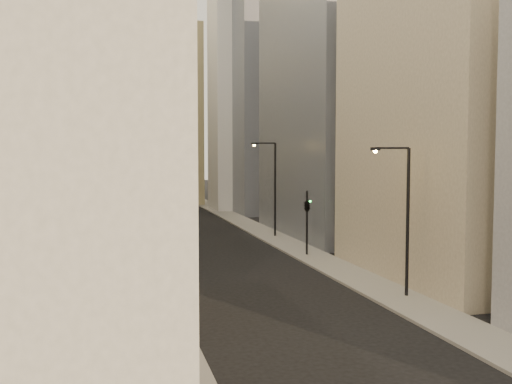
% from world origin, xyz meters
% --- Properties ---
extents(sidewalk_left, '(3.00, 140.00, 0.15)m').
position_xyz_m(sidewalk_left, '(-6.50, 55.00, 0.07)').
color(sidewalk_left, gray).
rests_on(sidewalk_left, ground).
extents(sidewalk_right, '(3.00, 140.00, 0.15)m').
position_xyz_m(sidewalk_right, '(6.50, 55.00, 0.07)').
color(sidewalk_right, gray).
rests_on(sidewalk_right, ground).
extents(left_bldg_beige, '(8.00, 12.00, 16.00)m').
position_xyz_m(left_bldg_beige, '(-12.00, 26.00, 8.00)').
color(left_bldg_beige, tan).
rests_on(left_bldg_beige, ground).
extents(left_bldg_grey, '(8.00, 16.00, 20.00)m').
position_xyz_m(left_bldg_grey, '(-12.00, 42.00, 10.00)').
color(left_bldg_grey, gray).
rests_on(left_bldg_grey, ground).
extents(left_bldg_tan, '(8.00, 18.00, 17.00)m').
position_xyz_m(left_bldg_tan, '(-12.00, 60.00, 8.50)').
color(left_bldg_tan, tan).
rests_on(left_bldg_tan, ground).
extents(left_bldg_wingrid, '(8.00, 20.00, 24.00)m').
position_xyz_m(left_bldg_wingrid, '(-12.00, 80.00, 12.00)').
color(left_bldg_wingrid, gray).
rests_on(left_bldg_wingrid, ground).
extents(right_bldg_beige, '(8.00, 16.00, 20.00)m').
position_xyz_m(right_bldg_beige, '(12.00, 30.00, 10.00)').
color(right_bldg_beige, tan).
rests_on(right_bldg_beige, ground).
extents(right_bldg_wingrid, '(8.00, 20.00, 26.00)m').
position_xyz_m(right_bldg_wingrid, '(12.00, 50.00, 13.00)').
color(right_bldg_wingrid, gray).
rests_on(right_bldg_wingrid, ground).
extents(highrise, '(21.00, 23.00, 51.20)m').
position_xyz_m(highrise, '(18.00, 78.00, 25.66)').
color(highrise, gray).
rests_on(highrise, ground).
extents(clock_tower, '(14.00, 14.00, 44.90)m').
position_xyz_m(clock_tower, '(-1.00, 92.00, 17.63)').
color(clock_tower, tan).
rests_on(clock_tower, ground).
extents(white_tower, '(8.00, 8.00, 41.50)m').
position_xyz_m(white_tower, '(10.00, 78.00, 18.61)').
color(white_tower, silver).
rests_on(white_tower, ground).
extents(streetlamp_mid, '(2.09, 0.65, 8.10)m').
position_xyz_m(streetlamp_mid, '(6.86, 25.77, 4.63)').
color(streetlamp_mid, black).
rests_on(streetlamp_mid, ground).
extents(streetlamp_far, '(2.31, 0.61, 8.89)m').
position_xyz_m(streetlamp_far, '(6.55, 49.64, 5.08)').
color(streetlamp_far, black).
rests_on(streetlamp_far, ground).
extents(traffic_light_left, '(0.55, 0.45, 5.00)m').
position_xyz_m(traffic_light_left, '(-6.93, 44.79, 3.45)').
color(traffic_light_left, black).
rests_on(traffic_light_left, ground).
extents(traffic_light_right, '(0.73, 0.73, 5.00)m').
position_xyz_m(traffic_light_right, '(6.21, 39.17, 3.93)').
color(traffic_light_right, black).
rests_on(traffic_light_right, ground).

